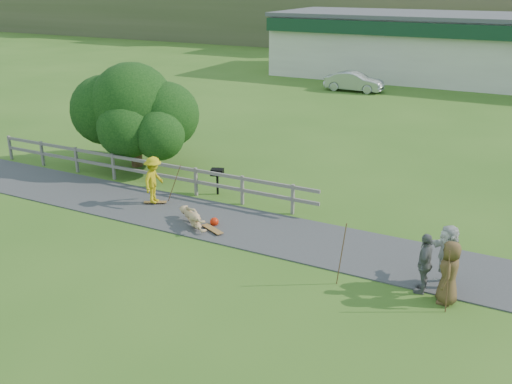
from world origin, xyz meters
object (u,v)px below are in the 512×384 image
spectator_c (449,273)px  spectator_b (425,263)px  spectator_d (447,256)px  car_silver (354,82)px  tree (134,127)px  bbq (217,182)px  skater_rider (154,182)px  skater_fallen (193,217)px

spectator_c → spectator_b: bearing=-113.6°
spectator_d → car_silver: bearing=174.8°
tree → bbq: size_ratio=5.64×
spectator_d → tree: size_ratio=0.31×
skater_rider → skater_fallen: (2.32, -1.00, -0.54)m
car_silver → spectator_c: bearing=-157.5°
tree → bbq: (4.94, -1.37, -1.25)m
spectator_c → tree: 15.12m
skater_rider → skater_fallen: size_ratio=0.97×
spectator_b → skater_rider: bearing=-100.0°
skater_fallen → spectator_b: size_ratio=1.05×
spectator_d → bbq: 9.51m
car_silver → bbq: size_ratio=4.14×
spectator_b → spectator_d: spectator_d is taller
spectator_c → spectator_d: bearing=-168.4°
skater_fallen → spectator_b: 7.74m
skater_fallen → spectator_b: (7.69, -0.78, 0.52)m
skater_rider → tree: size_ratio=0.30×
spectator_b → tree: tree is taller
skater_fallen → bbq: (-0.82, 2.95, 0.19)m
spectator_c → spectator_d: spectator_d is taller
skater_rider → spectator_c: size_ratio=1.01×
spectator_b → car_silver: 28.39m
bbq → spectator_b: bearing=-42.5°
spectator_b → spectator_d: 0.73m
spectator_d → bbq: bearing=-137.7°
skater_fallen → car_silver: 25.74m
spectator_b → bbq: bearing=-113.6°
spectator_b → skater_fallen: bearing=-95.7°
skater_rider → spectator_d: 10.52m
spectator_c → car_silver: (-11.20, 26.61, -0.15)m
spectator_c → tree: tree is taller
tree → spectator_d: bearing=-18.0°
car_silver → tree: size_ratio=0.73×
skater_fallen → spectator_b: spectator_b is taller
skater_rider → spectator_c: (10.66, -2.03, -0.01)m
skater_rider → car_silver: skater_rider is taller
skater_rider → car_silver: size_ratio=0.41×
skater_rider → skater_fallen: bearing=-121.9°
car_silver → bbq: (2.03, -22.63, -0.19)m
skater_fallen → bbq: size_ratio=1.73×
skater_rider → spectator_b: 10.16m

